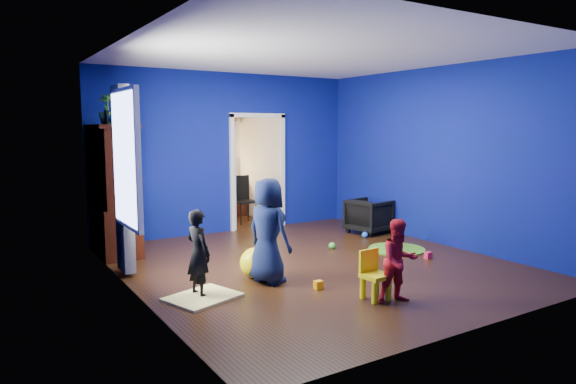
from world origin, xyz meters
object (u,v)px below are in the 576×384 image
hopper_ball (255,263)px  crt_tv (116,187)px  kid_chair (376,278)px  child_navy (268,231)px  folding_chair (244,201)px  armchair (369,216)px  toddler_red (399,261)px  vase (116,116)px  tv_armoire (114,190)px  child_black (198,253)px  play_mat (397,249)px  study_desk (224,199)px

hopper_ball → crt_tv: bearing=117.7°
hopper_ball → kid_chair: (0.76, -1.44, 0.05)m
hopper_ball → kid_chair: bearing=-62.4°
child_navy → folding_chair: 4.02m
armchair → folding_chair: 2.54m
toddler_red → vase: 4.44m
tv_armoire → crt_tv: size_ratio=2.80×
child_navy → folding_chair: bearing=-39.0°
child_black → vase: (-0.32, 2.22, 1.57)m
child_navy → play_mat: bearing=-97.2°
folding_chair → hopper_ball: bearing=-115.1°
crt_tv → hopper_ball: size_ratio=1.78×
armchair → child_black: bearing=102.3°
hopper_ball → folding_chair: 3.82m
toddler_red → play_mat: 2.52m
hopper_ball → vase: bearing=122.1°
tv_armoire → kid_chair: tv_armoire is taller
toddler_red → child_navy: bearing=134.2°
kid_chair → child_navy: bearing=117.1°
child_black → crt_tv: crt_tv is taller
play_mat → study_desk: study_desk is taller
child_black → vase: 2.73m
child_navy → play_mat: 2.67m
vase → play_mat: bearing=-24.9°
armchair → toddler_red: 3.76m
armchair → crt_tv: 4.41m
kid_chair → crt_tv: bearing=114.2°
child_black → vase: vase is taller
tv_armoire → study_desk: size_ratio=2.23×
child_navy → kid_chair: size_ratio=2.61×
vase → child_navy: bearing=-60.0°
study_desk → folding_chair: bearing=-90.0°
toddler_red → hopper_ball: 1.90m
armchair → hopper_ball: armchair is taller
toddler_red → vase: size_ratio=4.17×
crt_tv → folding_chair: 3.09m
toddler_red → hopper_ball: (-0.91, 1.64, -0.27)m
kid_chair → tv_armoire: bearing=114.7°
tv_armoire → toddler_red: bearing=-61.4°
crt_tv → study_desk: size_ratio=0.80×
toddler_red → crt_tv: bearing=130.8°
child_black → hopper_ball: size_ratio=2.56×
child_navy → play_mat: size_ratio=1.48×
vase → toddler_red: bearing=-59.4°
tv_armoire → child_black: bearing=-82.8°
armchair → vase: size_ratio=3.08×
play_mat → tv_armoire: bearing=151.5°
armchair → child_navy: 3.49m
child_navy → toddler_red: (0.86, -1.39, -0.19)m
child_navy → tv_armoire: bearing=10.8°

